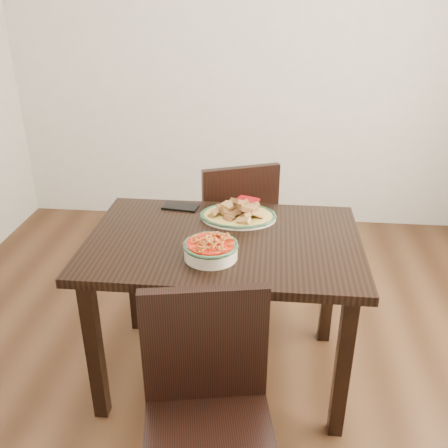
# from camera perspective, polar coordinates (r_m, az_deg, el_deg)

# --- Properties ---
(floor) EXTENTS (3.50, 3.50, 0.00)m
(floor) POSITION_cam_1_polar(r_m,az_deg,el_deg) (2.66, -0.82, -15.24)
(floor) COLOR #392212
(floor) RESTS_ON ground
(wall_back) EXTENTS (3.50, 0.10, 2.60)m
(wall_back) POSITION_cam_1_polar(r_m,az_deg,el_deg) (3.78, 2.25, 19.00)
(wall_back) COLOR silver
(wall_back) RESTS_ON ground
(dining_table) EXTENTS (1.19, 0.79, 0.75)m
(dining_table) POSITION_cam_1_polar(r_m,az_deg,el_deg) (2.21, -0.05, -3.96)
(dining_table) COLOR black
(dining_table) RESTS_ON ground
(chair_far) EXTENTS (0.55, 0.55, 0.89)m
(chair_far) POSITION_cam_1_polar(r_m,az_deg,el_deg) (2.85, 1.21, -0.22)
(chair_far) COLOR black
(chair_far) RESTS_ON ground
(chair_near) EXTENTS (0.49, 0.49, 0.89)m
(chair_near) POSITION_cam_1_polar(r_m,az_deg,el_deg) (1.74, -1.88, -20.20)
(chair_near) COLOR black
(chair_near) RESTS_ON ground
(fish_plate) EXTENTS (0.35, 0.28, 0.11)m
(fish_plate) POSITION_cam_1_polar(r_m,az_deg,el_deg) (2.33, 1.64, 1.65)
(fish_plate) COLOR beige
(fish_plate) RESTS_ON dining_table
(noodle_bowl) EXTENTS (0.23, 0.23, 0.08)m
(noodle_bowl) POSITION_cam_1_polar(r_m,az_deg,el_deg) (2.00, -1.53, -2.73)
(noodle_bowl) COLOR beige
(noodle_bowl) RESTS_ON dining_table
(smartphone) EXTENTS (0.18, 0.11, 0.01)m
(smartphone) POSITION_cam_1_polar(r_m,az_deg,el_deg) (2.47, -4.98, 1.99)
(smartphone) COLOR black
(smartphone) RESTS_ON dining_table
(napkin) EXTENTS (0.13, 0.12, 0.01)m
(napkin) POSITION_cam_1_polar(r_m,az_deg,el_deg) (2.53, 2.63, 2.69)
(napkin) COLOR #960A0D
(napkin) RESTS_ON dining_table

